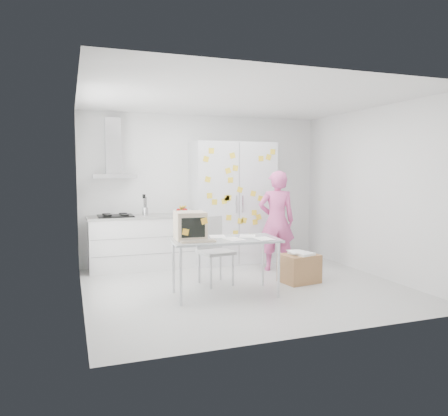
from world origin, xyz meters
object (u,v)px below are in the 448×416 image
object	(u,v)px
person	(277,221)
chair	(213,246)
cardboard_box	(299,268)
desk	(203,232)

from	to	relation	value
person	chair	size ratio (longest dim) A/B	1.69
chair	cardboard_box	distance (m)	1.35
desk	chair	size ratio (longest dim) A/B	1.49
person	chair	distance (m)	1.39
desk	chair	world-z (taller)	desk
person	desk	size ratio (longest dim) A/B	1.13
person	desk	distance (m)	1.93
chair	cardboard_box	bearing A→B (deg)	-27.69
desk	cardboard_box	distance (m)	1.72
person	desk	bearing A→B (deg)	48.93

